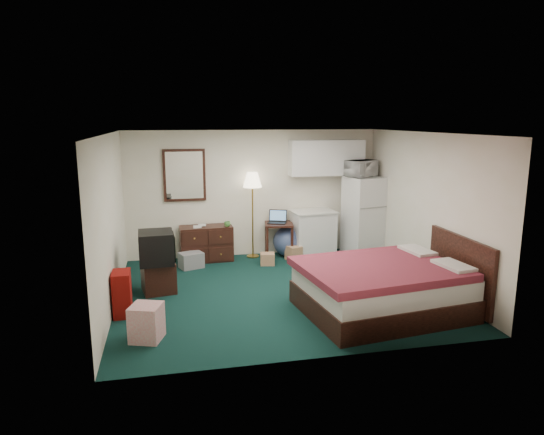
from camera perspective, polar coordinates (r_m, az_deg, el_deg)
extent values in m
cube|color=black|center=(7.85, 0.79, -8.67)|extent=(5.00, 4.50, 0.01)
cube|color=beige|center=(7.37, 0.85, 9.89)|extent=(5.00, 4.50, 0.01)
cube|color=beige|center=(9.68, -2.17, 2.86)|extent=(5.00, 0.01, 2.50)
cube|color=beige|center=(5.40, 6.19, -4.26)|extent=(5.00, 0.01, 2.50)
cube|color=beige|center=(7.37, -18.48, -0.50)|extent=(0.01, 4.50, 2.50)
cube|color=beige|center=(8.42, 17.64, 1.00)|extent=(0.01, 4.50, 2.50)
sphere|color=#3A4B79|center=(9.72, 1.89, -2.83)|extent=(0.75, 0.75, 0.60)
imported|color=silver|center=(9.69, 10.43, 5.91)|extent=(0.68, 0.59, 0.40)
imported|color=brown|center=(9.31, -9.26, -0.54)|extent=(0.15, 0.02, 0.21)
imported|color=brown|center=(9.43, -8.72, -0.38)|extent=(0.15, 0.03, 0.20)
imported|color=#4A8B3B|center=(9.30, -5.28, -0.71)|extent=(0.13, 0.10, 0.12)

